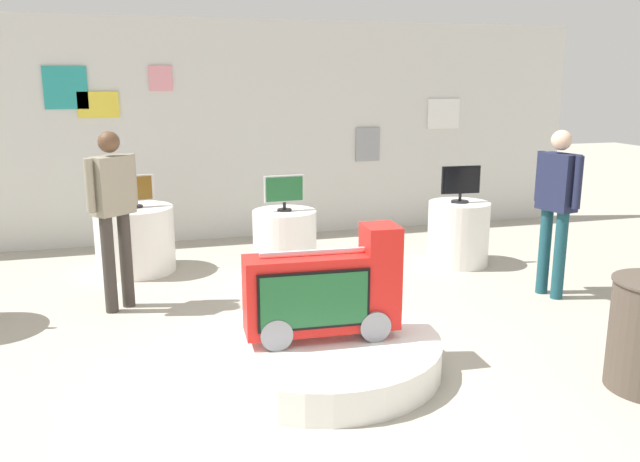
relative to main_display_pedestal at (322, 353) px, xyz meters
The scene contains 12 objects.
ground_plane 0.25m from the main_display_pedestal, 107.78° to the right, with size 30.00×30.00×0.00m, color #A8A091.
back_wall_display 4.68m from the main_display_pedestal, 90.81° to the left, with size 10.42×0.13×2.98m.
main_display_pedestal is the anchor object (origin of this frame).
novelty_firetruck_tv 0.48m from the main_display_pedestal, 19.24° to the right, with size 1.19×0.42×0.87m.
display_pedestal_center_rear 2.46m from the main_display_pedestal, 83.98° to the left, with size 0.72×0.72×0.76m, color white.
tv_on_center_rear 2.59m from the main_display_pedestal, 83.97° to the left, with size 0.45×0.16×0.40m.
display_pedestal_right_rear 3.40m from the main_display_pedestal, 113.85° to the left, with size 0.90×0.90×0.76m, color white.
tv_on_right_rear 3.48m from the main_display_pedestal, 113.89° to the left, with size 0.49×0.22×0.37m.
display_pedestal_far_right 3.36m from the main_display_pedestal, 44.83° to the left, with size 0.73×0.73×0.76m, color white.
tv_on_far_right 3.46m from the main_display_pedestal, 44.77° to the left, with size 0.48×0.21×0.43m.
shopper_browsing_near_truck 3.06m from the main_display_pedestal, 20.58° to the left, with size 0.28×0.55×1.70m.
shopper_browsing_rear 2.53m from the main_display_pedestal, 130.23° to the left, with size 0.45×0.40×1.72m.
Camera 1 is at (-1.21, -4.29, 2.19)m, focal length 36.43 mm.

